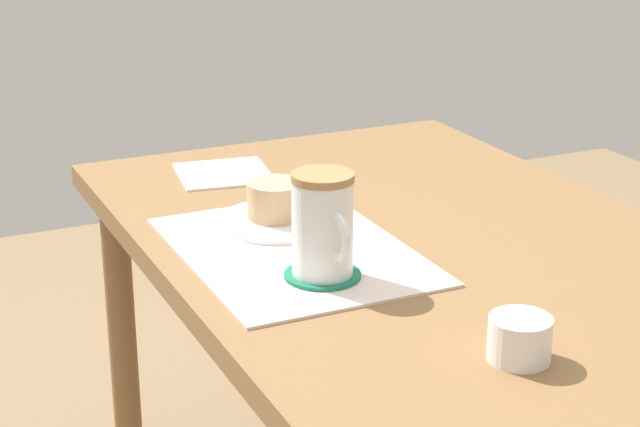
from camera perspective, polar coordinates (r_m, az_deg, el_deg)
dining_table at (r=1.54m, az=5.21°, el=-4.39°), size 1.14×0.73×0.72m
placemat at (r=1.46m, az=-1.42°, el=-1.99°), size 0.40×0.30×0.00m
pastry_plate at (r=1.55m, az=-2.34°, el=-0.40°), size 0.17×0.17×0.01m
pastry at (r=1.54m, az=-2.36°, el=0.74°), size 0.08×0.08×0.05m
coffee_coaster at (r=1.37m, az=0.14°, el=-3.29°), size 0.10×0.10×0.00m
coffee_mug at (r=1.35m, az=0.18°, el=-0.59°), size 0.11×0.08×0.13m
paper_napkin at (r=1.80m, az=-5.16°, el=2.15°), size 0.17×0.17×0.00m
sugar_bowl at (r=1.19m, az=10.60°, el=-6.58°), size 0.07×0.07×0.05m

